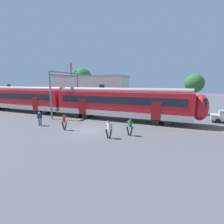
{
  "coord_description": "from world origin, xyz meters",
  "views": [
    {
      "loc": [
        9.39,
        -15.79,
        4.93
      ],
      "look_at": [
        1.43,
        2.63,
        1.6
      ],
      "focal_mm": 28.0,
      "sensor_mm": 36.0,
      "label": 1
    }
  ],
  "objects": [
    {
      "name": "ground_plane",
      "position": [
        0.0,
        0.0,
        0.0
      ],
      "size": [
        160.0,
        160.0,
        0.0
      ],
      "primitive_type": "plane",
      "color": "#515156"
    },
    {
      "name": "commuter_train",
      "position": [
        -7.28,
        5.84,
        2.25
      ],
      "size": [
        38.05,
        3.07,
        4.73
      ],
      "color": "#B7B2AD",
      "rests_on": "ground"
    },
    {
      "name": "track_bed",
      "position": [
        -9.77,
        5.85,
        0.01
      ],
      "size": [
        80.0,
        4.4,
        0.01
      ],
      "primitive_type": "cube",
      "color": "#605951",
      "rests_on": "ground"
    },
    {
      "name": "pedestrian_green",
      "position": [
        4.57,
        -0.39,
        0.96
      ],
      "size": [
        0.69,
        0.44,
        1.67
      ],
      "color": "#28282D",
      "rests_on": "ground"
    },
    {
      "name": "pedestrian_red",
      "position": [
        -2.39,
        -1.27,
        0.96
      ],
      "size": [
        0.71,
        0.5,
        1.67
      ],
      "color": "#28282D",
      "rests_on": "ground"
    },
    {
      "name": "street_tree_right",
      "position": [
        10.28,
        14.46,
        4.84
      ],
      "size": [
        2.89,
        2.89,
        6.34
      ],
      "color": "brown",
      "rests_on": "ground"
    },
    {
      "name": "pedestrian_navy",
      "position": [
        -6.3,
        -0.78,
        0.96
      ],
      "size": [
        0.44,
        0.69,
        1.67
      ],
      "color": "navy",
      "rests_on": "ground"
    },
    {
      "name": "catenary_gantry",
      "position": [
        -7.64,
        5.85,
        4.31
      ],
      "size": [
        0.24,
        6.64,
        6.53
      ],
      "color": "gray",
      "rests_on": "ground"
    },
    {
      "name": "pedestrian_white",
      "position": [
        3.11,
        -1.94,
        0.99
      ],
      "size": [
        0.67,
        0.54,
        1.67
      ],
      "color": "#28282D",
      "rests_on": "ground"
    },
    {
      "name": "street_tree_left",
      "position": [
        -11.85,
        17.14,
        6.16
      ],
      "size": [
        3.94,
        3.94,
        8.16
      ],
      "color": "brown",
      "rests_on": "ground"
    },
    {
      "name": "background_building",
      "position": [
        -9.17,
        15.71,
        3.21
      ],
      "size": [
        15.32,
        5.0,
        9.2
      ],
      "color": "beige",
      "rests_on": "ground"
    }
  ]
}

